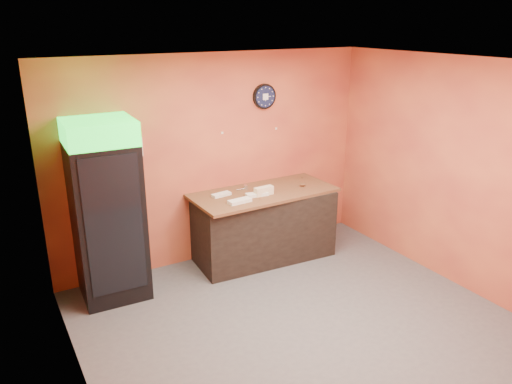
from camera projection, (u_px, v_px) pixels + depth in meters
floor at (297, 322)px, 5.55m from camera, size 4.50×4.50×0.00m
back_wall at (216, 159)px, 6.73m from camera, size 4.50×0.02×2.80m
left_wall at (71, 253)px, 4.03m from camera, size 0.02×4.00×2.80m
right_wall at (451, 172)px, 6.15m from camera, size 0.02×4.00×2.80m
ceiling at (305, 63)px, 4.63m from camera, size 4.50×4.00×0.02m
beverage_cooler at (108, 214)px, 5.77m from camera, size 0.78×0.80×2.15m
prep_counter at (263, 226)px, 6.93m from camera, size 1.93×0.94×0.94m
wall_clock at (264, 96)px, 6.79m from camera, size 0.34×0.06×0.34m
wall_phone at (137, 147)px, 6.07m from camera, size 0.13×0.11×0.24m
butcher_paper at (263, 193)px, 6.77m from camera, size 1.98×0.95×0.04m
sub_roll_stack at (264, 191)px, 6.60m from camera, size 0.27×0.11×0.11m
wrapped_sandwich_left at (240, 201)px, 6.33m from camera, size 0.31×0.14×0.04m
wrapped_sandwich_mid at (257, 194)px, 6.57m from camera, size 0.31×0.15×0.04m
wrapped_sandwich_right at (221, 195)px, 6.57m from camera, size 0.27×0.14×0.04m
kitchen_tool at (246, 187)px, 6.83m from camera, size 0.06×0.06×0.06m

